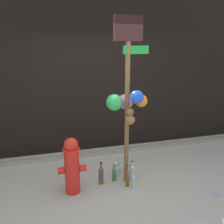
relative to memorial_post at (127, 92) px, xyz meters
The scene contains 16 objects.
ground_plane 1.55m from the memorial_post, 131.99° to the right, with size 14.00×14.00×0.00m, color #ADA899.
building_wall 1.60m from the memorial_post, 97.60° to the left, with size 10.00×0.20×3.29m.
curb_strip 1.87m from the memorial_post, 100.58° to the left, with size 8.00×0.12×0.08m, color gray.
memorial_post is the anchor object (origin of this frame).
fire_hydrant 1.39m from the memorial_post, behind, with size 0.43×0.26×0.89m.
bottle_0 1.38m from the memorial_post, 34.20° to the left, with size 0.06×0.06×0.37m.
bottle_1 1.42m from the memorial_post, 80.80° to the right, with size 0.06×0.06×0.33m.
bottle_2 1.42m from the memorial_post, behind, with size 0.08×0.08×0.38m.
bottle_3 1.37m from the memorial_post, 119.98° to the left, with size 0.06×0.06×0.39m.
bottle_4 1.38m from the memorial_post, 99.53° to the right, with size 0.06×0.06×0.38m.
bottle_5 1.42m from the memorial_post, 92.90° to the left, with size 0.06×0.06×0.31m.
bottle_6 1.41m from the memorial_post, 165.20° to the left, with size 0.07×0.07×0.33m.
bottle_7 1.37m from the memorial_post, 10.44° to the right, with size 0.07×0.07×0.35m.
litter_0 1.86m from the memorial_post, 133.51° to the left, with size 0.14×0.11×0.01m, color tan.
litter_1 2.23m from the memorial_post, behind, with size 0.11×0.05×0.01m, color tan.
litter_2 2.07m from the memorial_post, 32.99° to the right, with size 0.13×0.11×0.01m, color #8C99B2.
Camera 1 is at (-1.06, -3.40, 2.24)m, focal length 40.92 mm.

